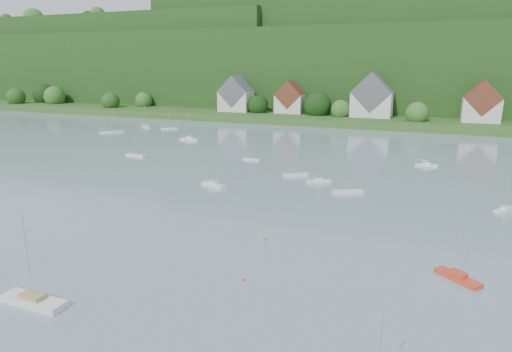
# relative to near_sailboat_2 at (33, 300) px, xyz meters

# --- Properties ---
(far_shore_strip) EXTENTS (600.00, 60.00, 3.00)m
(far_shore_strip) POSITION_rel_near_sailboat_2_xyz_m (8.16, 169.36, 1.00)
(far_shore_strip) COLOR #2D5821
(far_shore_strip) RESTS_ON ground
(forested_ridge) EXTENTS (620.00, 181.22, 69.89)m
(forested_ridge) POSITION_rel_near_sailboat_2_xyz_m (8.55, 237.92, 22.39)
(forested_ridge) COLOR #143E14
(forested_ridge) RESTS_ON ground
(village_building_0) EXTENTS (14.00, 10.40, 16.00)m
(village_building_0) POSITION_rel_near_sailboat_2_xyz_m (-46.84, 156.36, 9.02)
(village_building_0) COLOR silver
(village_building_0) RESTS_ON far_shore_strip
(village_building_1) EXTENTS (12.00, 9.36, 14.00)m
(village_building_1) POSITION_rel_near_sailboat_2_xyz_m (-21.84, 158.36, 8.26)
(village_building_1) COLOR silver
(village_building_1) RESTS_ON far_shore_strip
(village_building_2) EXTENTS (16.00, 11.44, 18.00)m
(village_building_2) POSITION_rel_near_sailboat_2_xyz_m (13.16, 157.36, 9.78)
(village_building_2) COLOR silver
(village_building_2) RESTS_ON far_shore_strip
(village_building_3) EXTENTS (13.00, 10.40, 15.50)m
(village_building_3) POSITION_rel_near_sailboat_2_xyz_m (53.16, 155.36, 8.93)
(village_building_3) COLOR silver
(village_building_3) RESTS_ON far_shore_strip
(near_sailboat_2) EXTENTS (7.44, 2.17, 10.01)m
(near_sailboat_2) POSITION_rel_near_sailboat_2_xyz_m (0.00, 0.00, 0.00)
(near_sailboat_2) COLOR white
(near_sailboat_2) RESTS_ON ground
(near_sailboat_5) EXTENTS (5.26, 4.70, 7.47)m
(near_sailboat_5) POSITION_rel_near_sailboat_2_xyz_m (41.17, 22.12, -0.08)
(near_sailboat_5) COLOR red
(near_sailboat_5) RESTS_ON ground
(mooring_buoy_0) EXTENTS (0.39, 0.39, 0.39)m
(mooring_buoy_0) POSITION_rel_near_sailboat_2_xyz_m (-3.05, 0.82, -0.50)
(mooring_buoy_0) COLOR #FF5122
(mooring_buoy_0) RESTS_ON ground
(mooring_buoy_2) EXTENTS (0.42, 0.42, 0.42)m
(mooring_buoy_2) POSITION_rel_near_sailboat_2_xyz_m (18.14, 12.91, -0.50)
(mooring_buoy_2) COLOR #FF5122
(mooring_buoy_2) RESTS_ON ground
(mooring_buoy_3) EXTENTS (0.48, 0.48, 0.48)m
(mooring_buoy_3) POSITION_rel_near_sailboat_2_xyz_m (16.19, 25.09, -0.50)
(mooring_buoy_3) COLOR #FF5122
(mooring_buoy_3) RESTS_ON ground
(far_sailboat_cluster) EXTENTS (189.50, 71.32, 8.71)m
(far_sailboat_cluster) POSITION_rel_near_sailboat_2_xyz_m (13.78, 86.23, -0.12)
(far_sailboat_cluster) COLOR white
(far_sailboat_cluster) RESTS_ON ground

